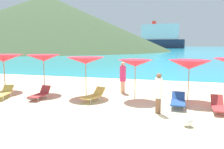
# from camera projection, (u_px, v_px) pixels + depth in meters

# --- Properties ---
(ground_plane) EXTENTS (50.00, 100.00, 0.30)m
(ground_plane) POSITION_uv_depth(u_px,v_px,m) (162.00, 83.00, 17.30)
(ground_plane) COLOR beige
(ocean_water) EXTENTS (650.00, 440.00, 0.02)m
(ocean_water) POSITION_uv_depth(u_px,v_px,m) (171.00, 48.00, 228.29)
(ocean_water) COLOR teal
(ocean_water) RESTS_ON ground_plane
(headland_hill) EXTENTS (128.80, 128.80, 28.86)m
(headland_hill) POSITION_uv_depth(u_px,v_px,m) (47.00, 23.00, 115.39)
(headland_hill) COLOR #384C2D
(headland_hill) RESTS_ON ground_plane
(umbrella_0) EXTENTS (2.35, 2.35, 2.28)m
(umbrella_0) POSITION_uv_depth(u_px,v_px,m) (3.00, 58.00, 13.47)
(umbrella_0) COLOR #9E7F59
(umbrella_0) RESTS_ON ground_plane
(umbrella_1) EXTENTS (1.95, 1.95, 2.30)m
(umbrella_1) POSITION_uv_depth(u_px,v_px,m) (43.00, 58.00, 12.83)
(umbrella_1) COLOR #9E7F59
(umbrella_1) RESTS_ON ground_plane
(umbrella_2) EXTENTS (2.32, 2.32, 2.20)m
(umbrella_2) POSITION_uv_depth(u_px,v_px,m) (86.00, 61.00, 12.06)
(umbrella_2) COLOR #9E7F59
(umbrella_2) RESTS_ON ground_plane
(umbrella_3) EXTENTS (1.85, 1.85, 2.10)m
(umbrella_3) POSITION_uv_depth(u_px,v_px,m) (135.00, 63.00, 11.38)
(umbrella_3) COLOR #9E7F59
(umbrella_3) RESTS_ON ground_plane
(umbrella_4) EXTENTS (2.29, 2.29, 2.10)m
(umbrella_4) POSITION_uv_depth(u_px,v_px,m) (189.00, 65.00, 11.04)
(umbrella_4) COLOR #9E7F59
(umbrella_4) RESTS_ON ground_plane
(lounge_chair_0) EXTENTS (0.98, 1.57, 0.64)m
(lounge_chair_0) POSITION_uv_depth(u_px,v_px,m) (94.00, 95.00, 11.19)
(lounge_chair_0) COLOR #D8BF4C
(lounge_chair_0) RESTS_ON ground_plane
(lounge_chair_1) EXTENTS (0.58, 1.45, 0.64)m
(lounge_chair_1) POSITION_uv_depth(u_px,v_px,m) (218.00, 106.00, 9.32)
(lounge_chair_1) COLOR #A53333
(lounge_chair_1) RESTS_ON ground_plane
(lounge_chair_2) EXTENTS (0.60, 1.40, 0.63)m
(lounge_chair_2) POSITION_uv_depth(u_px,v_px,m) (40.00, 94.00, 11.64)
(lounge_chair_2) COLOR #A53333
(lounge_chair_2) RESTS_ON ground_plane
(lounge_chair_3) EXTENTS (1.01, 1.70, 0.60)m
(lounge_chair_3) POSITION_uv_depth(u_px,v_px,m) (4.00, 93.00, 11.84)
(lounge_chair_3) COLOR #D8BF4C
(lounge_chair_3) RESTS_ON ground_plane
(lounge_chair_4) EXTENTS (0.69, 1.49, 0.62)m
(lounge_chair_4) POSITION_uv_depth(u_px,v_px,m) (178.00, 101.00, 10.05)
(lounge_chair_4) COLOR #1E478C
(lounge_chair_4) RESTS_ON ground_plane
(beachgoer_0) EXTENTS (0.31, 0.31, 1.71)m
(beachgoer_0) POSITION_uv_depth(u_px,v_px,m) (158.00, 92.00, 9.09)
(beachgoer_0) COLOR brown
(beachgoer_0) RESTS_ON ground_plane
(beachgoer_1) EXTENTS (0.37, 0.37, 1.85)m
(beachgoer_1) POSITION_uv_depth(u_px,v_px,m) (123.00, 77.00, 13.05)
(beachgoer_1) COLOR #DBAA84
(beachgoer_1) RESTS_ON ground_plane
(beach_ball) EXTENTS (0.36, 0.36, 0.36)m
(beach_ball) POSITION_uv_depth(u_px,v_px,m) (188.00, 122.00, 7.70)
(beach_ball) COLOR white
(beach_ball) RESTS_ON ground_plane
(cruise_ship) EXTENTS (44.86, 16.12, 24.64)m
(cruise_ship) POSITION_uv_depth(u_px,v_px,m) (160.00, 38.00, 200.13)
(cruise_ship) COLOR #262D47
(cruise_ship) RESTS_ON ocean_water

